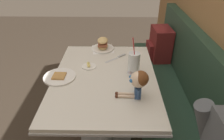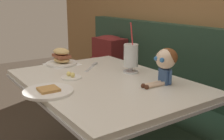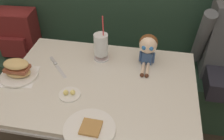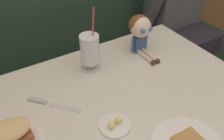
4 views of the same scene
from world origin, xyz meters
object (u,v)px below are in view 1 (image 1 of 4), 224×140
(toast_plate, at_px, (60,77))
(sandwich_plate, at_px, (103,45))
(milkshake_glass, at_px, (134,62))
(butter_knife, at_px, (119,57))
(butter_saucer, at_px, (89,66))
(backpack, at_px, (160,42))
(seated_doll, at_px, (139,81))

(toast_plate, xyz_separation_m, sandwich_plate, (-0.51, 0.31, 0.04))
(toast_plate, xyz_separation_m, milkshake_glass, (-0.07, 0.58, 0.09))
(milkshake_glass, height_order, butter_knife, milkshake_glass)
(butter_saucer, relative_size, butter_knife, 0.64)
(toast_plate, xyz_separation_m, butter_saucer, (-0.17, 0.21, 0.00))
(toast_plate, height_order, butter_knife, toast_plate)
(backpack, bearing_deg, seated_doll, -18.61)
(butter_knife, relative_size, backpack, 0.46)
(butter_knife, xyz_separation_m, backpack, (-0.53, 0.49, -0.09))
(toast_plate, xyz_separation_m, seated_doll, (0.22, 0.58, 0.12))
(sandwich_plate, bearing_deg, milkshake_glass, 31.31)
(butter_saucer, bearing_deg, toast_plate, -51.31)
(butter_saucer, height_order, seated_doll, seated_doll)
(seated_doll, relative_size, backpack, 0.54)
(milkshake_glass, bearing_deg, butter_saucer, -104.62)
(toast_plate, height_order, milkshake_glass, milkshake_glass)
(butter_saucer, bearing_deg, backpack, 133.57)
(butter_saucer, distance_m, seated_doll, 0.55)
(butter_saucer, xyz_separation_m, butter_knife, (-0.18, 0.26, -0.00))
(butter_knife, bearing_deg, toast_plate, -53.37)
(sandwich_plate, bearing_deg, butter_knife, 42.95)
(milkshake_glass, relative_size, butter_knife, 1.68)
(toast_plate, relative_size, sandwich_plate, 1.10)
(backpack, bearing_deg, sandwich_plate, -60.72)
(toast_plate, bearing_deg, seated_doll, 69.14)
(milkshake_glass, height_order, seated_doll, milkshake_glass)
(toast_plate, relative_size, seated_doll, 1.14)
(milkshake_glass, relative_size, seated_doll, 1.44)
(butter_saucer, bearing_deg, seated_doll, 43.91)
(toast_plate, bearing_deg, butter_saucer, 128.69)
(toast_plate, relative_size, butter_knife, 1.33)
(toast_plate, xyz_separation_m, backpack, (-0.87, 0.95, -0.09))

